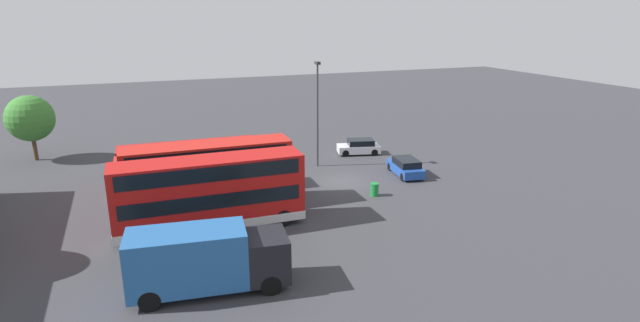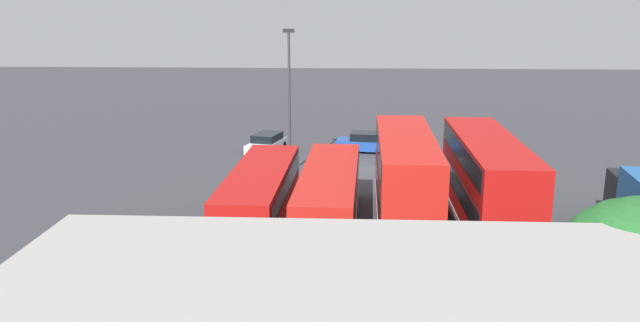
{
  "view_description": "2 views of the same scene",
  "coord_description": "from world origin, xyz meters",
  "px_view_note": "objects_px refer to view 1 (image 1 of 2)",
  "views": [
    {
      "loc": [
        -34.57,
        15.39,
        12.91
      ],
      "look_at": [
        -0.08,
        2.0,
        1.98
      ],
      "focal_mm": 28.1,
      "sensor_mm": 36.0,
      "label": 1
    },
    {
      "loc": [
        0.99,
        39.25,
        10.35
      ],
      "look_at": [
        2.8,
        2.04,
        1.13
      ],
      "focal_mm": 34.95,
      "sensor_mm": 36.0,
      "label": 2
    }
  ],
  "objects_px": {
    "bus_single_deck_fourth": "(189,160)",
    "car_small_green": "(359,147)",
    "box_truck_blue": "(206,259)",
    "bus_single_deck_third": "(197,171)",
    "bus_double_decker_near_end": "(210,192)",
    "car_hatchback_silver": "(406,167)",
    "bus_double_decker_second": "(209,174)",
    "waste_bin_yellow": "(374,190)",
    "lamp_post_tall": "(318,107)"
  },
  "relations": [
    {
      "from": "bus_single_deck_third",
      "to": "box_truck_blue",
      "type": "xyz_separation_m",
      "value": [
        -14.48,
        1.61,
        0.08
      ]
    },
    {
      "from": "bus_double_decker_near_end",
      "to": "bus_single_deck_fourth",
      "type": "bearing_deg",
      "value": -0.11
    },
    {
      "from": "bus_double_decker_near_end",
      "to": "car_hatchback_silver",
      "type": "bearing_deg",
      "value": -73.06
    },
    {
      "from": "bus_double_decker_second",
      "to": "waste_bin_yellow",
      "type": "distance_m",
      "value": 11.98
    },
    {
      "from": "car_hatchback_silver",
      "to": "bus_double_decker_second",
      "type": "bearing_deg",
      "value": 95.04
    },
    {
      "from": "bus_double_decker_second",
      "to": "car_hatchback_silver",
      "type": "xyz_separation_m",
      "value": [
        1.44,
        -16.31,
        -1.75
      ]
    },
    {
      "from": "bus_single_deck_fourth",
      "to": "box_truck_blue",
      "type": "relative_size",
      "value": 1.41
    },
    {
      "from": "bus_double_decker_near_end",
      "to": "bus_double_decker_second",
      "type": "height_order",
      "value": "same"
    },
    {
      "from": "bus_double_decker_near_end",
      "to": "car_small_green",
      "type": "height_order",
      "value": "bus_double_decker_near_end"
    },
    {
      "from": "bus_double_decker_near_end",
      "to": "box_truck_blue",
      "type": "relative_size",
      "value": 1.49
    },
    {
      "from": "car_hatchback_silver",
      "to": "car_small_green",
      "type": "xyz_separation_m",
      "value": [
        7.25,
        0.81,
        -0.0
      ]
    },
    {
      "from": "waste_bin_yellow",
      "to": "car_small_green",
      "type": "bearing_deg",
      "value": -19.83
    },
    {
      "from": "bus_double_decker_second",
      "to": "box_truck_blue",
      "type": "height_order",
      "value": "bus_double_decker_second"
    },
    {
      "from": "bus_double_decker_near_end",
      "to": "lamp_post_tall",
      "type": "bearing_deg",
      "value": -47.11
    },
    {
      "from": "bus_single_deck_fourth",
      "to": "car_small_green",
      "type": "xyz_separation_m",
      "value": [
        1.84,
        -16.01,
        -0.92
      ]
    },
    {
      "from": "bus_single_deck_fourth",
      "to": "car_small_green",
      "type": "bearing_deg",
      "value": -83.44
    },
    {
      "from": "car_hatchback_silver",
      "to": "bus_single_deck_fourth",
      "type": "bearing_deg",
      "value": 72.18
    },
    {
      "from": "bus_double_decker_near_end",
      "to": "box_truck_blue",
      "type": "height_order",
      "value": "bus_double_decker_near_end"
    },
    {
      "from": "car_small_green",
      "to": "lamp_post_tall",
      "type": "xyz_separation_m",
      "value": [
        -2.21,
        5.09,
        4.53
      ]
    },
    {
      "from": "box_truck_blue",
      "to": "waste_bin_yellow",
      "type": "xyz_separation_m",
      "value": [
        8.86,
        -13.58,
        -1.23
      ]
    },
    {
      "from": "bus_double_decker_near_end",
      "to": "bus_double_decker_second",
      "type": "relative_size",
      "value": 1.02
    },
    {
      "from": "bus_single_deck_third",
      "to": "box_truck_blue",
      "type": "bearing_deg",
      "value": 173.66
    },
    {
      "from": "bus_single_deck_fourth",
      "to": "car_hatchback_silver",
      "type": "height_order",
      "value": "bus_single_deck_fourth"
    },
    {
      "from": "car_small_green",
      "to": "waste_bin_yellow",
      "type": "relative_size",
      "value": 4.51
    },
    {
      "from": "bus_double_decker_near_end",
      "to": "bus_single_deck_fourth",
      "type": "height_order",
      "value": "bus_double_decker_near_end"
    },
    {
      "from": "bus_double_decker_near_end",
      "to": "lamp_post_tall",
      "type": "relative_size",
      "value": 1.27
    },
    {
      "from": "car_hatchback_silver",
      "to": "car_small_green",
      "type": "height_order",
      "value": "same"
    },
    {
      "from": "waste_bin_yellow",
      "to": "bus_single_deck_third",
      "type": "bearing_deg",
      "value": 64.84
    },
    {
      "from": "bus_single_deck_fourth",
      "to": "lamp_post_tall",
      "type": "distance_m",
      "value": 11.5
    },
    {
      "from": "bus_single_deck_third",
      "to": "bus_single_deck_fourth",
      "type": "bearing_deg",
      "value": 3.0
    },
    {
      "from": "bus_single_deck_fourth",
      "to": "car_hatchback_silver",
      "type": "xyz_separation_m",
      "value": [
        -5.41,
        -16.82,
        -0.92
      ]
    },
    {
      "from": "bus_single_deck_third",
      "to": "car_hatchback_silver",
      "type": "height_order",
      "value": "bus_single_deck_third"
    },
    {
      "from": "bus_double_decker_second",
      "to": "waste_bin_yellow",
      "type": "xyz_separation_m",
      "value": [
        -2.05,
        -11.63,
        -1.97
      ]
    },
    {
      "from": "lamp_post_tall",
      "to": "bus_double_decker_second",
      "type": "bearing_deg",
      "value": 121.85
    },
    {
      "from": "bus_double_decker_second",
      "to": "bus_single_deck_fourth",
      "type": "bearing_deg",
      "value": 4.21
    },
    {
      "from": "bus_double_decker_second",
      "to": "lamp_post_tall",
      "type": "xyz_separation_m",
      "value": [
        6.47,
        -10.41,
        2.78
      ]
    },
    {
      "from": "bus_double_decker_second",
      "to": "car_small_green",
      "type": "xyz_separation_m",
      "value": [
        8.68,
        -15.51,
        -1.75
      ]
    },
    {
      "from": "box_truck_blue",
      "to": "lamp_post_tall",
      "type": "relative_size",
      "value": 0.85
    },
    {
      "from": "bus_single_deck_fourth",
      "to": "box_truck_blue",
      "type": "distance_m",
      "value": 17.82
    },
    {
      "from": "lamp_post_tall",
      "to": "waste_bin_yellow",
      "type": "distance_m",
      "value": 9.84
    },
    {
      "from": "car_hatchback_silver",
      "to": "lamp_post_tall",
      "type": "distance_m",
      "value": 8.98
    },
    {
      "from": "bus_double_decker_near_end",
      "to": "car_small_green",
      "type": "relative_size",
      "value": 2.69
    },
    {
      "from": "box_truck_blue",
      "to": "bus_single_deck_third",
      "type": "bearing_deg",
      "value": -6.34
    },
    {
      "from": "box_truck_blue",
      "to": "car_small_green",
      "type": "distance_m",
      "value": 26.26
    },
    {
      "from": "box_truck_blue",
      "to": "bus_single_deck_fourth",
      "type": "bearing_deg",
      "value": -4.63
    },
    {
      "from": "car_hatchback_silver",
      "to": "bus_double_decker_near_end",
      "type": "bearing_deg",
      "value": 106.94
    },
    {
      "from": "bus_double_decker_near_end",
      "to": "bus_single_deck_third",
      "type": "bearing_deg",
      "value": -1.52
    },
    {
      "from": "waste_bin_yellow",
      "to": "box_truck_blue",
      "type": "bearing_deg",
      "value": 123.14
    },
    {
      "from": "bus_double_decker_second",
      "to": "bus_single_deck_third",
      "type": "distance_m",
      "value": 3.68
    },
    {
      "from": "bus_single_deck_third",
      "to": "box_truck_blue",
      "type": "relative_size",
      "value": 1.49
    }
  ]
}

